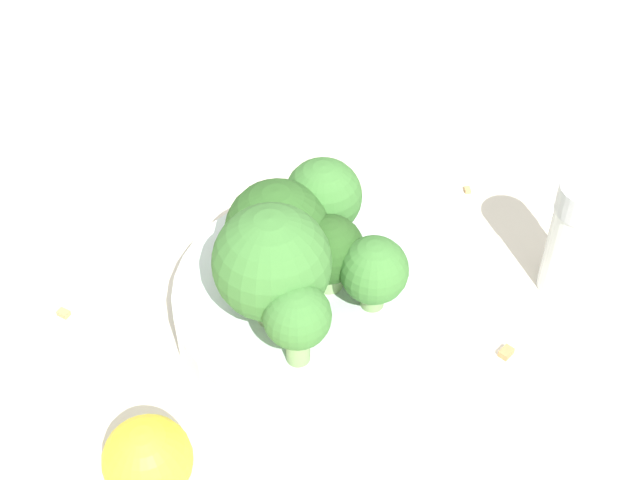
# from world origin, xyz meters

# --- Properties ---
(ground_plane) EXTENTS (3.00, 3.00, 0.00)m
(ground_plane) POSITION_xyz_m (0.00, 0.00, 0.00)
(ground_plane) COLOR beige
(bowl) EXTENTS (0.16, 0.16, 0.03)m
(bowl) POSITION_xyz_m (0.00, 0.00, 0.02)
(bowl) COLOR silver
(bowl) RESTS_ON ground_plane
(broccoli_floret_0) EXTENTS (0.04, 0.04, 0.06)m
(broccoli_floret_0) POSITION_xyz_m (-0.03, 0.01, 0.06)
(broccoli_floret_0) COLOR #7A9E5B
(broccoli_floret_0) RESTS_ON bowl
(broccoli_floret_1) EXTENTS (0.03, 0.03, 0.05)m
(broccoli_floret_1) POSITION_xyz_m (0.04, -0.02, 0.06)
(broccoli_floret_1) COLOR #7A9E5B
(broccoli_floret_1) RESTS_ON bowl
(broccoli_floret_2) EXTENTS (0.06, 0.06, 0.07)m
(broccoli_floret_2) POSITION_xyz_m (0.01, -0.03, 0.07)
(broccoli_floret_2) COLOR #7A9E5B
(broccoli_floret_2) RESTS_ON bowl
(broccoli_floret_3) EXTENTS (0.04, 0.04, 0.05)m
(broccoli_floret_3) POSITION_xyz_m (-0.00, 0.01, 0.06)
(broccoli_floret_3) COLOR #8EB770
(broccoli_floret_3) RESTS_ON bowl
(broccoli_floret_4) EXTENTS (0.06, 0.06, 0.06)m
(broccoli_floret_4) POSITION_xyz_m (-0.02, -0.02, 0.06)
(broccoli_floret_4) COLOR #84AD66
(broccoli_floret_4) RESTS_ON bowl
(broccoli_floret_5) EXTENTS (0.04, 0.04, 0.04)m
(broccoli_floret_5) POSITION_xyz_m (0.02, 0.02, 0.06)
(broccoli_floret_5) COLOR #7A9E5B
(broccoli_floret_5) RESTS_ON bowl
(pepper_shaker) EXTENTS (0.03, 0.03, 0.08)m
(pepper_shaker) POSITION_xyz_m (0.01, 0.14, 0.04)
(pepper_shaker) COLOR silver
(pepper_shaker) RESTS_ON ground_plane
(lemon_wedge) EXTENTS (0.04, 0.04, 0.04)m
(lemon_wedge) POSITION_xyz_m (0.07, -0.11, 0.02)
(lemon_wedge) COLOR yellow
(lemon_wedge) RESTS_ON ground_plane
(almond_crumb_0) EXTENTS (0.01, 0.01, 0.01)m
(almond_crumb_0) POSITION_xyz_m (-0.05, -0.14, 0.00)
(almond_crumb_0) COLOR tan
(almond_crumb_0) RESTS_ON ground_plane
(almond_crumb_1) EXTENTS (0.01, 0.01, 0.01)m
(almond_crumb_1) POSITION_xyz_m (0.05, 0.09, 0.00)
(almond_crumb_1) COLOR #AD7F4C
(almond_crumb_1) RESTS_ON ground_plane
(almond_crumb_2) EXTENTS (0.01, 0.00, 0.01)m
(almond_crumb_2) POSITION_xyz_m (-0.08, 0.13, 0.00)
(almond_crumb_2) COLOR tan
(almond_crumb_2) RESTS_ON ground_plane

